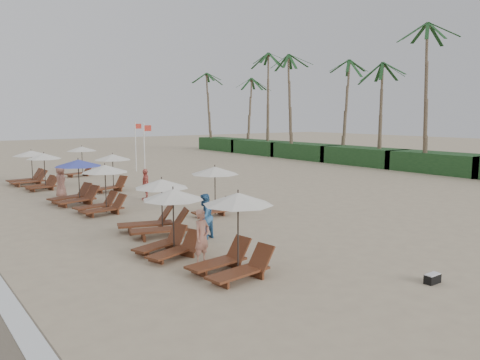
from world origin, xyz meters
TOP-DOWN VIEW (x-y plane):
  - ground at (0.00, 0.00)m, footprint 160.00×160.00m
  - shrub_hedge at (22.00, 14.50)m, footprint 3.20×53.00m
  - palm_row at (21.91, 15.40)m, footprint 7.00×52.00m
  - lounger_station_0 at (-5.57, -3.07)m, footprint 2.50×2.05m
  - lounger_station_1 at (-6.08, -0.23)m, footprint 2.40×2.21m
  - lounger_station_2 at (-5.14, 2.62)m, footprint 2.72×2.64m
  - lounger_station_3 at (-5.42, 7.68)m, footprint 2.56×2.18m
  - lounger_station_4 at (-5.69, 10.80)m, footprint 2.80×2.47m
  - lounger_station_5 at (-5.82, 16.74)m, footprint 2.40×2.12m
  - lounger_station_6 at (-6.01, 19.50)m, footprint 2.78×2.36m
  - inland_station_0 at (-1.40, 4.17)m, footprint 2.55×2.24m
  - inland_station_1 at (-2.61, 13.64)m, footprint 2.73×2.24m
  - inland_station_2 at (-1.76, 21.93)m, footprint 2.67×2.24m
  - beachgoer_near at (-5.65, -1.63)m, footprint 0.72×0.59m
  - beachgoer_mid_a at (-4.05, 0.78)m, footprint 1.01×0.91m
  - beachgoer_far_a at (-2.23, 9.63)m, footprint 0.77×1.08m
  - beachgoer_far_b at (-5.69, 13.17)m, footprint 0.79×1.00m
  - duffel_bag at (-1.50, -6.90)m, footprint 0.49×0.25m
  - flag_pole_near at (0.82, 16.11)m, footprint 0.59×0.08m
  - flag_pole_far at (2.94, 22.28)m, footprint 0.60×0.08m

SIDE VIEW (x-z plane):
  - ground at x=0.00m, z-range 0.00..0.00m
  - duffel_bag at x=-1.50m, z-range 0.00..0.27m
  - shrub_hedge at x=22.00m, z-range 0.00..1.60m
  - beachgoer_near at x=-5.65m, z-range 0.00..1.71m
  - beachgoer_mid_a at x=-4.05m, z-range 0.00..1.71m
  - beachgoer_far_a at x=-2.23m, z-range 0.00..1.71m
  - beachgoer_far_b at x=-5.69m, z-range 0.00..1.80m
  - lounger_station_2 at x=-5.14m, z-range -0.11..2.01m
  - lounger_station_1 at x=-6.08m, z-range 0.00..2.18m
  - lounger_station_6 at x=-6.01m, z-range -0.04..2.22m
  - lounger_station_0 at x=-5.57m, z-range -0.09..2.30m
  - lounger_station_3 at x=-5.42m, z-range -0.03..2.23m
  - lounger_station_4 at x=-5.69m, z-range -0.02..2.28m
  - lounger_station_5 at x=-5.82m, z-range 0.05..2.30m
  - inland_station_1 at x=-2.61m, z-range 0.26..2.48m
  - inland_station_2 at x=-1.76m, z-range 0.29..2.52m
  - inland_station_0 at x=-1.40m, z-range 0.36..2.58m
  - flag_pole_far at x=2.94m, z-range 0.24..4.31m
  - flag_pole_near at x=0.82m, z-range 0.24..4.33m
  - palm_row at x=21.91m, z-range 3.76..16.06m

